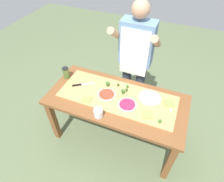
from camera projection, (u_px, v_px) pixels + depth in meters
ground_plane at (116, 135)px, 2.68m from camera, size 8.00×8.00×0.00m
prep_table at (116, 105)px, 2.23m from camera, size 1.61×0.76×0.75m
cutting_board at (117, 97)px, 2.17m from camera, size 1.35×0.51×0.02m
chefs_knife at (80, 85)px, 2.29m from camera, size 0.24×0.17×0.02m
pizza_whole_cheese_artichoke at (150, 98)px, 2.13m from camera, size 0.26×0.26×0.02m
pizza_whole_tomato_red at (107, 94)px, 2.17m from camera, size 0.22×0.22×0.02m
pizza_whole_beet_magenta at (127, 105)px, 2.06m from camera, size 0.22×0.22×0.02m
pizza_slice_far_right at (169, 103)px, 2.08m from camera, size 0.13×0.13×0.01m
pizza_slice_far_left at (87, 99)px, 2.12m from camera, size 0.10×0.10×0.01m
pizza_slice_near_right at (147, 114)px, 1.96m from camera, size 0.13×0.13×0.01m
broccoli_floret_back_left at (108, 84)px, 2.26m from camera, size 0.05×0.05×0.07m
broccoli_floret_center_right at (123, 91)px, 2.16m from camera, size 0.05×0.05×0.07m
broccoli_floret_back_mid at (127, 90)px, 2.20m from camera, size 0.03×0.03×0.05m
broccoli_floret_front_left at (127, 86)px, 2.24m from camera, size 0.03×0.03×0.05m
broccoli_floret_front_mid at (160, 121)px, 1.88m from camera, size 0.04×0.04×0.05m
broccoli_floret_front_right at (118, 85)px, 2.27m from camera, size 0.03×0.03×0.04m
cheese_crumble_a at (94, 86)px, 2.28m from camera, size 0.02×0.02×0.01m
cheese_crumble_b at (117, 88)px, 2.24m from camera, size 0.02×0.02×0.01m
cheese_crumble_c at (171, 111)px, 1.99m from camera, size 0.02×0.02×0.02m
flour_cup at (98, 113)px, 1.95m from camera, size 0.10×0.10×0.09m
sauce_jar at (66, 73)px, 2.38m from camera, size 0.08×0.08×0.15m
cook_center at (136, 56)px, 2.34m from camera, size 0.54×0.39×1.67m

